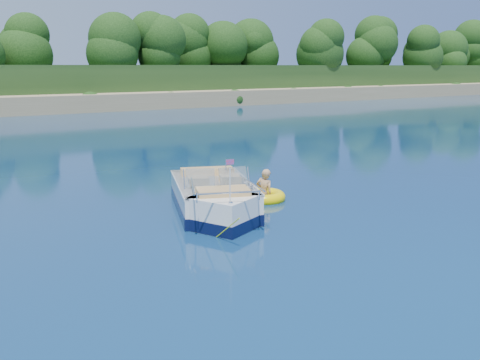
{
  "coord_description": "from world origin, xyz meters",
  "views": [
    {
      "loc": [
        -6.62,
        -11.13,
        3.91
      ],
      "look_at": [
        1.07,
        0.93,
        0.85
      ],
      "focal_mm": 40.0,
      "sensor_mm": 36.0,
      "label": 1
    }
  ],
  "objects": [
    {
      "name": "boy",
      "position": [
        2.26,
        1.52,
        0.0
      ],
      "size": [
        0.67,
        0.89,
        1.6
      ],
      "primitive_type": "imported",
      "rotation": [
        0.0,
        -0.17,
        1.99
      ],
      "color": "tan",
      "rests_on": "ground"
    },
    {
      "name": "ground",
      "position": [
        0.0,
        0.0,
        0.0
      ],
      "size": [
        160.0,
        160.0,
        0.0
      ],
      "primitive_type": "plane",
      "color": "#091C41",
      "rests_on": "ground"
    },
    {
      "name": "tow_tube",
      "position": [
        2.28,
        1.54,
        0.09
      ],
      "size": [
        1.64,
        1.64,
        0.35
      ],
      "rotation": [
        0.0,
        0.0,
        0.26
      ],
      "color": "#FFDC04",
      "rests_on": "ground"
    },
    {
      "name": "motorboat",
      "position": [
        0.33,
        1.01,
        0.36
      ],
      "size": [
        3.17,
        5.31,
        1.85
      ],
      "rotation": [
        0.0,
        0.0,
        -0.36
      ],
      "color": "white",
      "rests_on": "ground"
    }
  ]
}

